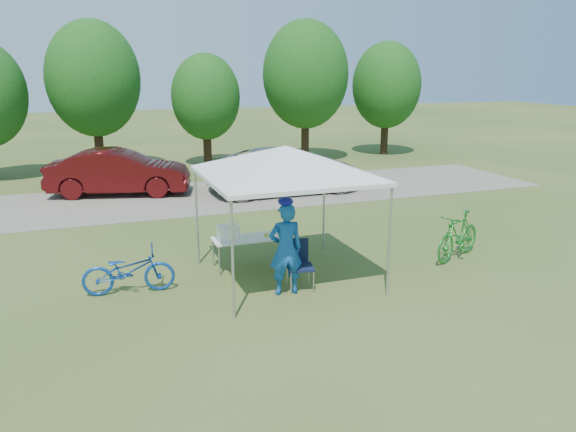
% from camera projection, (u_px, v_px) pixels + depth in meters
% --- Properties ---
extents(ground, '(100.00, 100.00, 0.00)m').
position_uv_depth(ground, '(286.00, 278.00, 11.53)').
color(ground, '#2D5119').
rests_on(ground, ground).
extents(gravel_strip, '(24.00, 5.00, 0.02)m').
position_uv_depth(gravel_strip, '(204.00, 197.00, 18.78)').
color(gravel_strip, gray).
rests_on(gravel_strip, ground).
extents(canopy, '(4.53, 4.53, 3.00)m').
position_uv_depth(canopy, '(286.00, 149.00, 10.86)').
color(canopy, '#A5A5AA').
rests_on(canopy, ground).
extents(treeline, '(24.89, 4.28, 6.30)m').
position_uv_depth(treeline, '(163.00, 84.00, 23.27)').
color(treeline, '#382314').
rests_on(treeline, ground).
extents(folding_table, '(1.62, 0.68, 0.67)m').
position_uv_depth(folding_table, '(251.00, 239.00, 12.03)').
color(folding_table, white).
rests_on(folding_table, ground).
extents(folding_chair, '(0.57, 0.59, 0.97)m').
position_uv_depth(folding_chair, '(298.00, 260.00, 10.89)').
color(folding_chair, '#0E1732').
rests_on(folding_chair, ground).
extents(cooler, '(0.44, 0.30, 0.32)m').
position_uv_depth(cooler, '(228.00, 232.00, 11.81)').
color(cooler, white).
rests_on(cooler, folding_table).
extents(ice_cream_cup, '(0.09, 0.09, 0.06)m').
position_uv_depth(ice_cream_cup, '(266.00, 235.00, 12.08)').
color(ice_cream_cup, gold).
rests_on(ice_cream_cup, folding_table).
extents(cyclist, '(0.67, 0.47, 1.77)m').
position_uv_depth(cyclist, '(286.00, 249.00, 10.52)').
color(cyclist, '#1350A1').
rests_on(cyclist, ground).
extents(bike_blue, '(1.77, 0.77, 0.90)m').
position_uv_depth(bike_blue, '(129.00, 271.00, 10.66)').
color(bike_blue, '#11429B').
rests_on(bike_blue, ground).
extents(bike_green, '(1.82, 1.22, 1.07)m').
position_uv_depth(bike_green, '(458.00, 235.00, 12.61)').
color(bike_green, '#1A7623').
rests_on(bike_green, ground).
extents(minivan, '(5.49, 2.54, 1.52)m').
position_uv_depth(minivan, '(286.00, 169.00, 19.43)').
color(minivan, '#A8A8A4').
rests_on(minivan, gravel_strip).
extents(sedan, '(4.91, 2.73, 1.53)m').
position_uv_depth(sedan, '(119.00, 172.00, 18.90)').
color(sedan, '#4A0C0D').
rests_on(sedan, gravel_strip).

